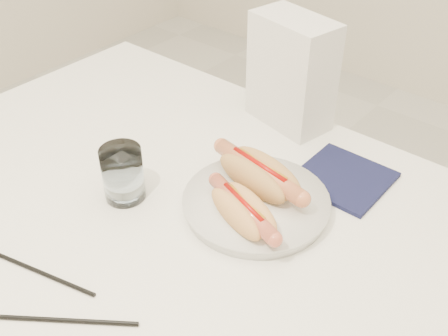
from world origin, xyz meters
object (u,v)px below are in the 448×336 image
Objects in this scene: hotdog_left at (259,175)px; napkin_box at (292,72)px; table at (192,251)px; hotdog_right at (243,211)px; water_glass at (123,174)px; plate at (256,205)px.

napkin_box reaches higher than hotdog_left.
hotdog_right reaches higher than table.
hotdog_left is 2.01× the size of water_glass.
table is 12.88× the size of water_glass.
hotdog_left is at bearing 40.69° from water_glass.
table is 6.40× the size of hotdog_left.
hotdog_left reaches higher than plate.
napkin_box is (-0.10, 0.23, 0.06)m from hotdog_left.
table is 0.13m from hotdog_right.
hotdog_left is at bearing 121.01° from plate.
plate is at bearing -54.13° from napkin_box.
plate is at bearing -49.80° from hotdog_left.
table is at bearing -121.36° from plate.
napkin_box is (-0.13, 0.31, 0.07)m from hotdog_right.
table is at bearing 8.44° from water_glass.
plate is 0.05m from hotdog_left.
plate is 1.06× the size of napkin_box.
hotdog_right is at bearing -55.55° from napkin_box.
napkin_box is (-0.11, 0.26, 0.10)m from plate.
napkin_box is at bearing 79.11° from water_glass.
table is 5.61× the size of napkin_box.
hotdog_left reaches higher than hotdog_right.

